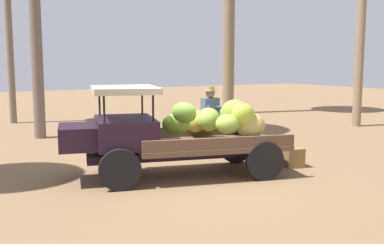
% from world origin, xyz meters
% --- Properties ---
extents(ground_plane, '(60.00, 60.00, 0.00)m').
position_xyz_m(ground_plane, '(0.00, 0.00, 0.00)').
color(ground_plane, '#826142').
extents(truck, '(4.66, 2.65, 1.82)m').
position_xyz_m(truck, '(0.25, -0.16, 0.90)').
color(truck, black).
rests_on(truck, ground).
extents(farmer, '(0.53, 0.47, 1.72)m').
position_xyz_m(farmer, '(-1.42, -1.34, 0.98)').
color(farmer, '#8C7152').
rests_on(farmer, ground).
extents(wooden_crate, '(0.50, 0.56, 0.42)m').
position_xyz_m(wooden_crate, '(-2.43, 0.43, 0.21)').
color(wooden_crate, olive).
rests_on(wooden_crate, ground).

